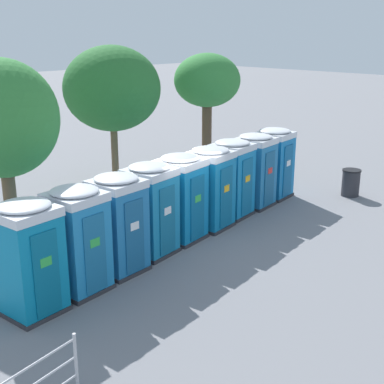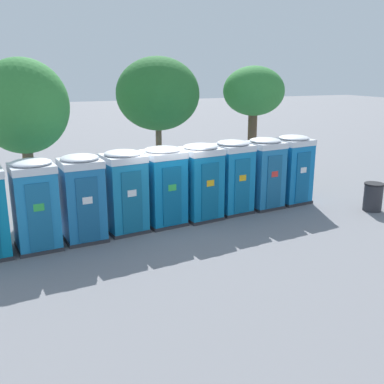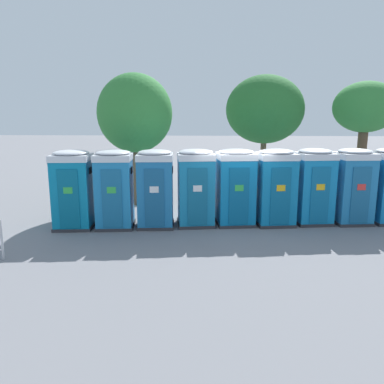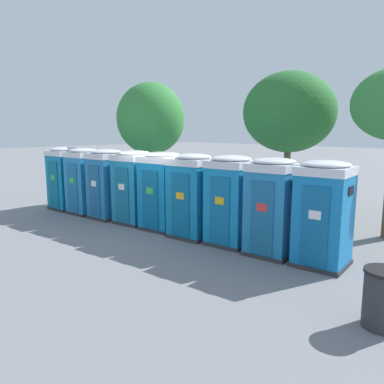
{
  "view_description": "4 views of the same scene",
  "coord_description": "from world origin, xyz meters",
  "px_view_note": "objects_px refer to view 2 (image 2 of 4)",
  "views": [
    {
      "loc": [
        -10.29,
        -10.7,
        5.93
      ],
      "look_at": [
        0.49,
        -0.24,
        1.33
      ],
      "focal_mm": 50.0,
      "sensor_mm": 36.0,
      "label": 1
    },
    {
      "loc": [
        -4.45,
        -13.39,
        4.85
      ],
      "look_at": [
        1.05,
        -0.17,
        0.95
      ],
      "focal_mm": 42.0,
      "sensor_mm": 36.0,
      "label": 2
    },
    {
      "loc": [
        -0.72,
        -12.55,
        3.57
      ],
      "look_at": [
        -1.4,
        -0.47,
        1.13
      ],
      "focal_mm": 35.0,
      "sensor_mm": 36.0,
      "label": 3
    },
    {
      "loc": [
        9.23,
        -8.04,
        3.25
      ],
      "look_at": [
        1.3,
        -0.14,
        1.37
      ],
      "focal_mm": 35.0,
      "sensor_mm": 36.0,
      "label": 4
    }
  ],
  "objects_px": {
    "portapotty_3": "(124,191)",
    "portapotty_7": "(264,173)",
    "portapotty_1": "(35,204)",
    "portapotty_5": "(201,181)",
    "portapotty_2": "(82,198)",
    "street_tree_1": "(23,107)",
    "trash_can": "(373,197)",
    "street_tree_0": "(158,94)",
    "street_tree_2": "(254,93)",
    "portapotty_8": "(292,169)",
    "portapotty_6": "(232,176)",
    "portapotty_4": "(163,186)"
  },
  "relations": [
    {
      "from": "portapotty_3",
      "to": "portapotty_7",
      "type": "relative_size",
      "value": 1.0
    },
    {
      "from": "portapotty_1",
      "to": "portapotty_5",
      "type": "xyz_separation_m",
      "value": [
        5.26,
        0.64,
        -0.0
      ]
    },
    {
      "from": "portapotty_7",
      "to": "portapotty_3",
      "type": "bearing_deg",
      "value": -174.19
    },
    {
      "from": "portapotty_7",
      "to": "portapotty_2",
      "type": "bearing_deg",
      "value": -173.18
    },
    {
      "from": "street_tree_1",
      "to": "portapotty_1",
      "type": "bearing_deg",
      "value": -91.16
    },
    {
      "from": "portapotty_2",
      "to": "trash_can",
      "type": "xyz_separation_m",
      "value": [
        9.96,
        -1.07,
        -0.78
      ]
    },
    {
      "from": "portapotty_1",
      "to": "street_tree_0",
      "type": "xyz_separation_m",
      "value": [
        5.48,
        5.62,
        2.6
      ]
    },
    {
      "from": "portapotty_1",
      "to": "portapotty_3",
      "type": "relative_size",
      "value": 1.0
    },
    {
      "from": "portapotty_5",
      "to": "street_tree_2",
      "type": "bearing_deg",
      "value": 43.73
    },
    {
      "from": "portapotty_7",
      "to": "portapotty_8",
      "type": "bearing_deg",
      "value": 6.79
    },
    {
      "from": "portapotty_8",
      "to": "street_tree_1",
      "type": "height_order",
      "value": "street_tree_1"
    },
    {
      "from": "portapotty_6",
      "to": "trash_can",
      "type": "height_order",
      "value": "portapotty_6"
    },
    {
      "from": "portapotty_2",
      "to": "portapotty_5",
      "type": "height_order",
      "value": "same"
    },
    {
      "from": "portapotty_1",
      "to": "street_tree_1",
      "type": "distance_m",
      "value": 4.05
    },
    {
      "from": "street_tree_1",
      "to": "trash_can",
      "type": "bearing_deg",
      "value": -20.38
    },
    {
      "from": "portapotty_4",
      "to": "street_tree_0",
      "type": "height_order",
      "value": "street_tree_0"
    },
    {
      "from": "portapotty_2",
      "to": "street_tree_0",
      "type": "distance_m",
      "value": 7.33
    },
    {
      "from": "portapotty_3",
      "to": "trash_can",
      "type": "relative_size",
      "value": 2.55
    },
    {
      "from": "portapotty_6",
      "to": "street_tree_2",
      "type": "relative_size",
      "value": 0.5
    },
    {
      "from": "portapotty_5",
      "to": "portapotty_8",
      "type": "bearing_deg",
      "value": 6.84
    },
    {
      "from": "portapotty_2",
      "to": "portapotty_1",
      "type": "bearing_deg",
      "value": -172.57
    },
    {
      "from": "portapotty_1",
      "to": "portapotty_3",
      "type": "distance_m",
      "value": 2.65
    },
    {
      "from": "street_tree_1",
      "to": "portapotty_2",
      "type": "bearing_deg",
      "value": -68.01
    },
    {
      "from": "portapotty_1",
      "to": "portapotty_4",
      "type": "relative_size",
      "value": 1.0
    },
    {
      "from": "portapotty_1",
      "to": "street_tree_2",
      "type": "xyz_separation_m",
      "value": [
        9.56,
        4.75,
        2.61
      ]
    },
    {
      "from": "portapotty_7",
      "to": "street_tree_1",
      "type": "xyz_separation_m",
      "value": [
        -7.82,
        2.3,
        2.4
      ]
    },
    {
      "from": "portapotty_2",
      "to": "trash_can",
      "type": "distance_m",
      "value": 10.05
    },
    {
      "from": "portapotty_7",
      "to": "portapotty_8",
      "type": "height_order",
      "value": "same"
    },
    {
      "from": "portapotty_1",
      "to": "portapotty_8",
      "type": "distance_m",
      "value": 9.27
    },
    {
      "from": "portapotty_2",
      "to": "portapotty_4",
      "type": "height_order",
      "value": "same"
    },
    {
      "from": "portapotty_1",
      "to": "portapotty_8",
      "type": "height_order",
      "value": "same"
    },
    {
      "from": "portapotty_6",
      "to": "portapotty_8",
      "type": "bearing_deg",
      "value": 5.11
    },
    {
      "from": "portapotty_6",
      "to": "portapotty_2",
      "type": "bearing_deg",
      "value": -172.34
    },
    {
      "from": "portapotty_2",
      "to": "portapotty_7",
      "type": "height_order",
      "value": "same"
    },
    {
      "from": "portapotty_5",
      "to": "street_tree_1",
      "type": "relative_size",
      "value": 0.48
    },
    {
      "from": "portapotty_8",
      "to": "street_tree_1",
      "type": "xyz_separation_m",
      "value": [
        -9.13,
        2.15,
        2.4
      ]
    },
    {
      "from": "portapotty_5",
      "to": "portapotty_8",
      "type": "height_order",
      "value": "same"
    },
    {
      "from": "portapotty_1",
      "to": "portapotty_6",
      "type": "relative_size",
      "value": 1.0
    },
    {
      "from": "portapotty_2",
      "to": "portapotty_6",
      "type": "xyz_separation_m",
      "value": [
        5.25,
        0.71,
        -0.0
      ]
    },
    {
      "from": "street_tree_2",
      "to": "portapotty_4",
      "type": "bearing_deg",
      "value": -143.39
    },
    {
      "from": "portapotty_4",
      "to": "street_tree_1",
      "type": "relative_size",
      "value": 0.48
    },
    {
      "from": "trash_can",
      "to": "portapotty_6",
      "type": "bearing_deg",
      "value": 159.28
    },
    {
      "from": "portapotty_7",
      "to": "street_tree_1",
      "type": "bearing_deg",
      "value": 163.6
    },
    {
      "from": "portapotty_3",
      "to": "street_tree_1",
      "type": "height_order",
      "value": "street_tree_1"
    },
    {
      "from": "street_tree_1",
      "to": "street_tree_2",
      "type": "relative_size",
      "value": 1.05
    },
    {
      "from": "street_tree_2",
      "to": "portapotty_3",
      "type": "bearing_deg",
      "value": -148.02
    },
    {
      "from": "portapotty_2",
      "to": "street_tree_1",
      "type": "height_order",
      "value": "street_tree_1"
    },
    {
      "from": "portapotty_1",
      "to": "portapotty_6",
      "type": "bearing_deg",
      "value": 7.61
    },
    {
      "from": "trash_can",
      "to": "street_tree_2",
      "type": "bearing_deg",
      "value": 106.86
    },
    {
      "from": "street_tree_1",
      "to": "portapotty_3",
      "type": "bearing_deg",
      "value": -48.05
    }
  ]
}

